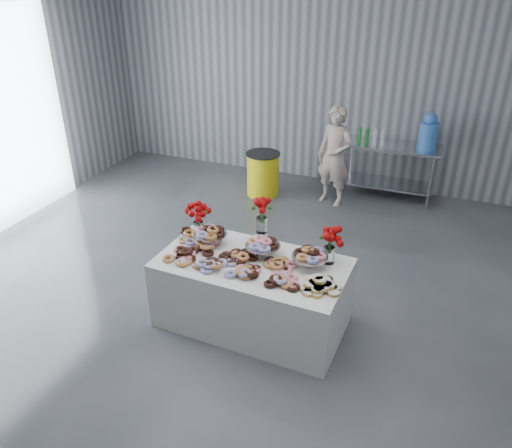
% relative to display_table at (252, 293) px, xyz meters
% --- Properties ---
extents(ground, '(9.00, 9.00, 0.00)m').
position_rel_display_table_xyz_m(ground, '(-0.16, -0.38, -0.38)').
color(ground, '#323539').
rests_on(ground, ground).
extents(room_walls, '(8.04, 9.04, 4.02)m').
position_rel_display_table_xyz_m(room_walls, '(-0.44, -0.31, 2.26)').
color(room_walls, gray).
rests_on(room_walls, ground).
extents(display_table, '(1.94, 1.07, 0.75)m').
position_rel_display_table_xyz_m(display_table, '(0.00, 0.00, 0.00)').
color(display_table, white).
rests_on(display_table, ground).
extents(prep_table, '(1.50, 0.60, 0.90)m').
position_rel_display_table_xyz_m(prep_table, '(0.83, 3.72, 0.24)').
color(prep_table, silver).
rests_on(prep_table, ground).
extents(donut_mounds, '(1.83, 0.87, 0.09)m').
position_rel_display_table_xyz_m(donut_mounds, '(0.00, -0.05, 0.42)').
color(donut_mounds, '#BD7E45').
rests_on(donut_mounds, display_table).
extents(cake_stand_left, '(0.36, 0.36, 0.17)m').
position_rel_display_table_xyz_m(cake_stand_left, '(-0.54, 0.17, 0.52)').
color(cake_stand_left, silver).
rests_on(cake_stand_left, display_table).
extents(cake_stand_mid, '(0.36, 0.36, 0.17)m').
position_rel_display_table_xyz_m(cake_stand_mid, '(0.06, 0.15, 0.52)').
color(cake_stand_mid, silver).
rests_on(cake_stand_mid, display_table).
extents(cake_stand_right, '(0.36, 0.36, 0.17)m').
position_rel_display_table_xyz_m(cake_stand_right, '(0.56, 0.13, 0.52)').
color(cake_stand_right, silver).
rests_on(cake_stand_right, display_table).
extents(danish_pile, '(0.48, 0.48, 0.11)m').
position_rel_display_table_xyz_m(danish_pile, '(0.74, -0.18, 0.43)').
color(danish_pile, silver).
rests_on(danish_pile, display_table).
extents(bouquet_left, '(0.26, 0.26, 0.42)m').
position_rel_display_table_xyz_m(bouquet_left, '(-0.74, 0.28, 0.67)').
color(bouquet_left, white).
rests_on(bouquet_left, display_table).
extents(bouquet_right, '(0.26, 0.26, 0.42)m').
position_rel_display_table_xyz_m(bouquet_right, '(0.71, 0.27, 0.67)').
color(bouquet_right, white).
rests_on(bouquet_right, display_table).
extents(bouquet_center, '(0.26, 0.26, 0.57)m').
position_rel_display_table_xyz_m(bouquet_center, '(-0.04, 0.35, 0.75)').
color(bouquet_center, silver).
rests_on(bouquet_center, display_table).
extents(water_jug, '(0.28, 0.28, 0.55)m').
position_rel_display_table_xyz_m(water_jug, '(1.33, 3.72, 0.77)').
color(water_jug, '#4588EB').
rests_on(water_jug, prep_table).
extents(drink_bottles, '(0.54, 0.08, 0.27)m').
position_rel_display_table_xyz_m(drink_bottles, '(0.51, 3.62, 0.66)').
color(drink_bottles, '#268C33').
rests_on(drink_bottles, prep_table).
extents(person, '(0.65, 0.52, 1.55)m').
position_rel_display_table_xyz_m(person, '(0.05, 3.22, 0.40)').
color(person, '#CC8C93').
rests_on(person, ground).
extents(trash_barrel, '(0.55, 0.55, 0.71)m').
position_rel_display_table_xyz_m(trash_barrel, '(-1.07, 3.11, -0.02)').
color(trash_barrel, yellow).
rests_on(trash_barrel, ground).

